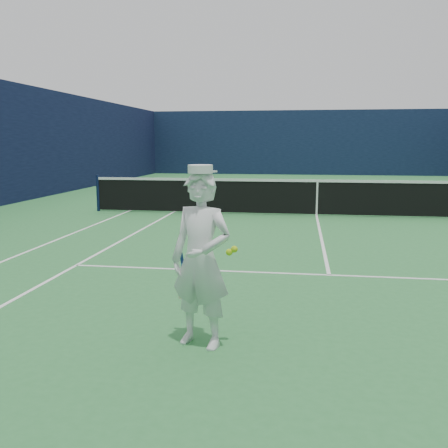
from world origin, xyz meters
TOP-DOWN VIEW (x-y plane):
  - ground at (0.00, 0.00)m, footprint 80.00×80.00m
  - court_markings at (0.00, 0.00)m, footprint 11.03×23.83m
  - windscreen_fence at (0.00, 0.00)m, footprint 20.12×36.12m
  - tennis_net at (0.00, 0.00)m, footprint 12.88×0.09m
  - tennis_player at (-1.42, -9.30)m, footprint 0.73×0.66m

SIDE VIEW (x-z plane):
  - ground at x=0.00m, z-range 0.00..0.00m
  - court_markings at x=0.00m, z-range 0.00..0.01m
  - tennis_net at x=0.00m, z-range 0.02..1.09m
  - tennis_player at x=-1.42m, z-range -0.02..1.79m
  - windscreen_fence at x=0.00m, z-range 0.00..4.00m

